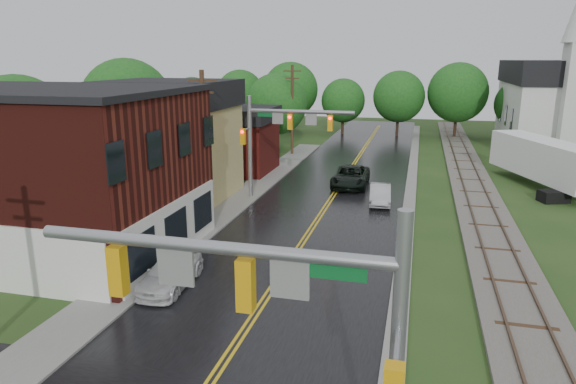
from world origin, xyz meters
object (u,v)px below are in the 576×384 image
at_px(brick_building, 45,171).
at_px(tree_left_a, 21,129).
at_px(tree_left_c, 211,113).
at_px(traffic_signal_near, 284,315).
at_px(utility_pole_b, 204,142).
at_px(suv_dark, 351,177).
at_px(sedan_silver, 380,194).
at_px(tree_left_b, 128,107).
at_px(pickup_white, 171,273).
at_px(tree_left_e, 278,105).
at_px(semi_trailer, 544,160).
at_px(church, 561,95).
at_px(traffic_signal_far, 279,129).
at_px(utility_pole_c, 292,109).

xyz_separation_m(brick_building, tree_left_a, (-7.36, 6.90, 0.96)).
xyz_separation_m(brick_building, tree_left_c, (-1.36, 24.90, 0.36)).
distance_m(traffic_signal_near, tree_left_a, 30.66).
height_order(utility_pole_b, tree_left_c, utility_pole_b).
bearing_deg(utility_pole_b, tree_left_c, 111.49).
relative_size(suv_dark, sedan_silver, 1.41).
bearing_deg(tree_left_b, pickup_white, -55.51).
relative_size(tree_left_e, semi_trailer, 0.70).
relative_size(church, pickup_white, 4.65).
height_order(brick_building, utility_pole_b, utility_pole_b).
xyz_separation_m(brick_building, semi_trailer, (27.51, 20.37, -1.96)).
height_order(brick_building, sedan_silver, brick_building).
bearing_deg(traffic_signal_near, semi_trailer, 70.90).
distance_m(church, traffic_signal_far, 35.59).
bearing_deg(traffic_signal_far, sedan_silver, 6.28).
bearing_deg(suv_dark, tree_left_c, 151.43).
xyz_separation_m(suv_dark, pickup_white, (-5.15, -19.87, -0.15)).
bearing_deg(sedan_silver, suv_dark, 116.59).
bearing_deg(utility_pole_b, traffic_signal_far, 56.32).
bearing_deg(traffic_signal_near, sedan_silver, 90.09).
relative_size(traffic_signal_near, utility_pole_b, 0.82).
height_order(brick_building, traffic_signal_far, brick_building).
xyz_separation_m(church, pickup_white, (-24.33, -41.51, -5.21)).
relative_size(tree_left_a, semi_trailer, 0.75).
height_order(church, traffic_signal_far, church).
bearing_deg(utility_pole_c, pickup_white, -85.56).
height_order(utility_pole_b, utility_pole_c, same).
height_order(church, tree_left_b, church).
distance_m(traffic_signal_near, tree_left_e, 45.59).
distance_m(utility_pole_c, tree_left_b, 16.42).
distance_m(church, utility_pole_c, 28.54).
relative_size(traffic_signal_far, utility_pole_c, 0.82).
bearing_deg(tree_left_c, church, 22.24).
distance_m(tree_left_a, suv_dark, 23.46).
height_order(utility_pole_b, pickup_white, utility_pole_b).
distance_m(utility_pole_b, semi_trailer, 25.72).
relative_size(traffic_signal_near, semi_trailer, 0.63).
distance_m(utility_pole_b, suv_dark, 13.25).
height_order(tree_left_a, sedan_silver, tree_left_a).
height_order(tree_left_e, sedan_silver, tree_left_e).
distance_m(traffic_signal_near, traffic_signal_far, 25.94).
height_order(utility_pole_c, tree_left_b, tree_left_b).
xyz_separation_m(pickup_white, semi_trailer, (19.36, 23.15, 1.57)).
xyz_separation_m(church, traffic_signal_near, (-16.53, -51.74, -0.87)).
bearing_deg(tree_left_a, traffic_signal_far, 17.30).
relative_size(traffic_signal_near, tree_left_b, 0.76).
xyz_separation_m(utility_pole_c, suv_dark, (7.62, -11.90, -3.94)).
height_order(traffic_signal_near, utility_pole_b, utility_pole_b).
height_order(tree_left_b, semi_trailer, tree_left_b).
bearing_deg(tree_left_a, brick_building, -43.13).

